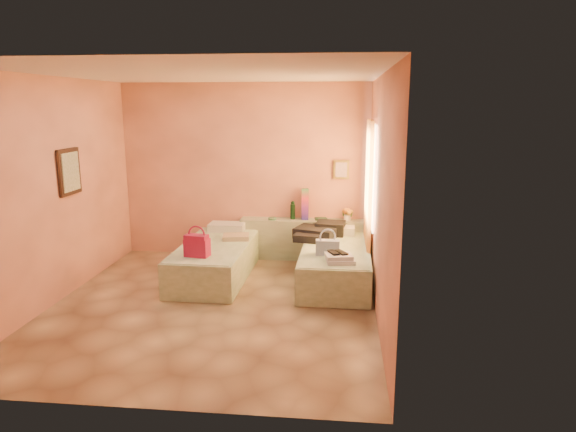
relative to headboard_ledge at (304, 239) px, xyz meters
name	(u,v)px	position (x,y,z in m)	size (l,w,h in m)	color
ground	(214,305)	(-0.98, -2.10, -0.33)	(4.50, 4.50, 0.00)	tan
room_walls	(236,158)	(-0.77, -1.53, 1.46)	(4.02, 4.51, 2.81)	#FFAC88
headboard_ledge	(304,239)	(0.00, 0.00, 0.00)	(2.05, 0.30, 0.65)	#A7B594
bed_left	(215,261)	(-1.21, -1.05, -0.08)	(0.90, 2.00, 0.50)	beige
bed_right	(336,264)	(0.52, -1.05, -0.08)	(0.90, 2.00, 0.50)	beige
water_bottle	(293,211)	(-0.19, 0.02, 0.46)	(0.08, 0.08, 0.28)	#12341C
rainbow_box	(305,204)	(0.01, 0.01, 0.57)	(0.11, 0.11, 0.50)	#AC1541
small_dish	(272,219)	(-0.51, -0.06, 0.34)	(0.13, 0.13, 0.03)	#437B54
green_book	(321,219)	(0.27, 0.02, 0.34)	(0.19, 0.13, 0.03)	#24442D
flower_vase	(347,213)	(0.69, 0.00, 0.45)	(0.19, 0.19, 0.24)	white
magenta_handbag	(197,245)	(-1.29, -1.67, 0.32)	(0.31, 0.18, 0.29)	#AC1541
khaki_garment	(236,237)	(-0.96, -0.75, 0.21)	(0.38, 0.31, 0.07)	tan
clothes_pile	(319,231)	(0.27, -0.52, 0.27)	(0.64, 0.64, 0.19)	black
blue_handbag	(327,247)	(0.42, -1.43, 0.28)	(0.31, 0.13, 0.20)	#3E5F96
towel_stack	(340,258)	(0.59, -1.74, 0.23)	(0.35, 0.30, 0.10)	silver
sandal_pair	(337,253)	(0.55, -1.69, 0.29)	(0.16, 0.22, 0.02)	black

